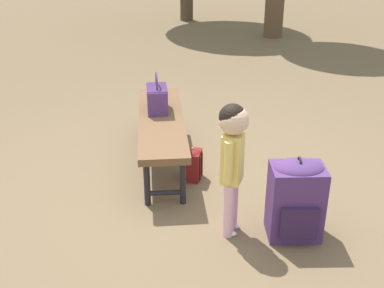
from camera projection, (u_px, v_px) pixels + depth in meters
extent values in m
plane|color=brown|center=(187.00, 199.00, 3.99)|extent=(40.00, 40.00, 0.00)
cube|color=brown|center=(161.00, 121.00, 4.37)|extent=(1.65, 0.71, 0.06)
cylinder|color=black|center=(183.00, 182.00, 3.85)|extent=(0.05, 0.05, 0.39)
cylinder|color=black|center=(147.00, 183.00, 3.83)|extent=(0.05, 0.05, 0.39)
cylinder|color=black|center=(173.00, 115.00, 5.11)|extent=(0.05, 0.05, 0.39)
cylinder|color=black|center=(146.00, 116.00, 5.09)|extent=(0.05, 0.05, 0.39)
cylinder|color=black|center=(165.00, 193.00, 3.88)|extent=(0.10, 0.28, 0.04)
cylinder|color=black|center=(160.00, 124.00, 5.14)|extent=(0.10, 0.28, 0.04)
cube|color=#4C2D66|center=(157.00, 99.00, 4.48)|extent=(0.35, 0.24, 0.22)
cube|color=#39224C|center=(157.00, 88.00, 4.43)|extent=(0.32, 0.23, 0.02)
torus|color=#4C2D66|center=(157.00, 82.00, 4.41)|extent=(0.20, 0.05, 0.20)
cylinder|color=#E5B2C6|center=(232.00, 203.00, 3.54)|extent=(0.08, 0.08, 0.42)
cylinder|color=#E5B2C6|center=(229.00, 210.00, 3.45)|extent=(0.08, 0.08, 0.42)
ellipsoid|color=white|center=(234.00, 226.00, 3.61)|extent=(0.09, 0.10, 0.04)
ellipsoid|color=white|center=(231.00, 233.00, 3.53)|extent=(0.09, 0.10, 0.04)
cube|color=#E5CC66|center=(232.00, 158.00, 3.33)|extent=(0.20, 0.19, 0.36)
cylinder|color=#E5CC66|center=(236.00, 150.00, 3.41)|extent=(0.06, 0.06, 0.30)
cylinder|color=#E5CC66|center=(228.00, 163.00, 3.23)|extent=(0.06, 0.06, 0.30)
sphere|color=beige|center=(234.00, 120.00, 3.21)|extent=(0.20, 0.20, 0.20)
sphere|color=black|center=(233.00, 117.00, 3.20)|extent=(0.18, 0.18, 0.18)
cube|color=#4C2D66|center=(295.00, 202.00, 3.44)|extent=(0.36, 0.43, 0.54)
ellipsoid|color=#4C2D66|center=(299.00, 169.00, 3.33)|extent=(0.34, 0.41, 0.12)
cube|color=#311D42|center=(299.00, 224.00, 3.34)|extent=(0.10, 0.26, 0.24)
cube|color=#311D42|center=(302.00, 191.00, 3.58)|extent=(0.04, 0.07, 0.46)
cube|color=#311D42|center=(280.00, 191.00, 3.57)|extent=(0.04, 0.07, 0.46)
torus|color=black|center=(299.00, 163.00, 3.31)|extent=(0.09, 0.04, 0.09)
cube|color=maroon|center=(193.00, 165.00, 4.23)|extent=(0.22, 0.20, 0.26)
ellipsoid|color=maroon|center=(193.00, 152.00, 4.18)|extent=(0.21, 0.19, 0.06)
cube|color=#4A1010|center=(184.00, 168.00, 4.26)|extent=(0.12, 0.08, 0.12)
cube|color=#4A1010|center=(200.00, 168.00, 4.18)|extent=(0.03, 0.02, 0.22)
cube|color=#4A1010|center=(202.00, 164.00, 4.25)|extent=(0.03, 0.02, 0.22)
torus|color=#B2B2B7|center=(193.00, 150.00, 4.17)|extent=(0.03, 0.04, 0.04)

